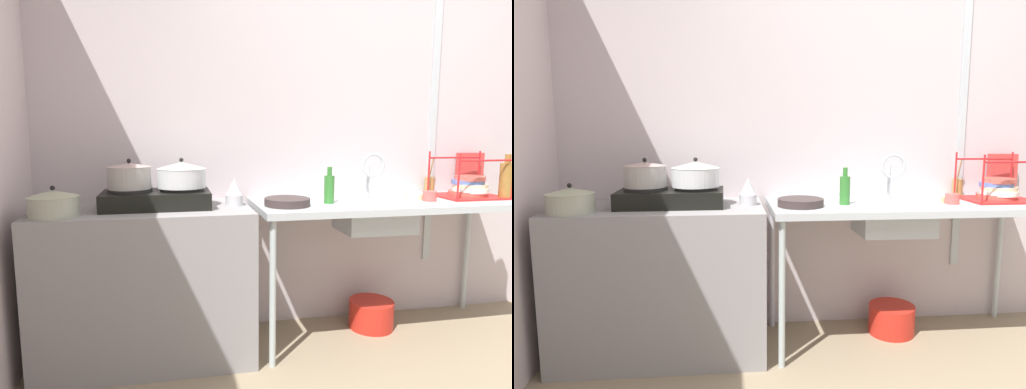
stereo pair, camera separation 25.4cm
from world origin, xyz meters
The scene contains 20 objects.
wall_back centered at (0.00, 1.54, 1.26)m, with size 5.23×0.10×2.52m, color #BEB1B4.
wall_metal_strip centered at (0.37, 1.48, 1.38)m, with size 0.05×0.01×2.01m, color #B2BBC0.
counter_concrete centered at (-1.56, 1.19, 0.43)m, with size 1.17×0.61×0.86m, color gray.
counter_sink centered at (-0.11, 1.19, 0.80)m, with size 1.65×0.61×0.86m.
stove centered at (-1.50, 1.19, 0.92)m, with size 0.59×0.32×0.11m.
pot_on_left_burner centered at (-1.64, 1.19, 1.05)m, with size 0.24×0.24×0.16m.
pot_on_right_burner centered at (-1.35, 1.19, 1.05)m, with size 0.27×0.27×0.17m.
pot_beside_stove centered at (-1.99, 1.02, 0.93)m, with size 0.25×0.25×0.16m.
percolator centered at (-1.06, 1.19, 0.94)m, with size 0.10×0.10×0.16m.
sink_basin centered at (-0.21, 1.14, 0.78)m, with size 0.43×0.30×0.18m, color #B2BBC0.
faucet centered at (-0.17, 1.26, 1.06)m, with size 0.15×0.09×0.29m.
frying_pan centered at (-0.76, 1.11, 0.89)m, with size 0.26×0.26×0.04m, color #362B29.
dish_rack centered at (0.47, 1.21, 0.92)m, with size 0.40×0.33×0.29m.
cup_by_rack centered at (0.13, 1.11, 0.89)m, with size 0.08×0.08×0.06m, color #BF524C.
small_bowl_on_drainboard centered at (0.09, 1.20, 0.88)m, with size 0.13×0.13×0.04m, color beige.
bottle_by_sink centered at (-0.50, 1.15, 0.95)m, with size 0.06×0.06×0.22m.
bottle_by_rack centered at (0.65, 1.09, 0.98)m, with size 0.08×0.08×0.28m.
cereal_box centered at (0.65, 1.44, 1.00)m, with size 0.18×0.05×0.27m, color #C23835.
utensil_jar centered at (0.34, 1.44, 0.92)m, with size 0.07×0.07×0.24m.
bucket_on_floor centered at (-0.14, 1.27, 0.09)m, with size 0.29×0.29×0.18m, color red.
Camera 1 is at (-1.42, -1.28, 1.28)m, focal length 30.79 mm.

